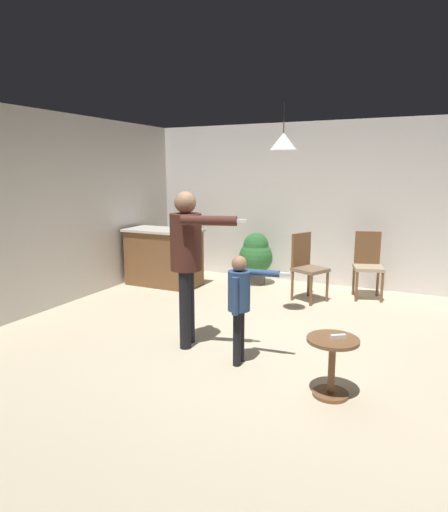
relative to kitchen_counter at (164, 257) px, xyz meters
name	(u,v)px	position (x,y,z in m)	size (l,w,h in m)	color
ground	(258,350)	(2.45, -1.94, -0.48)	(7.68, 7.68, 0.00)	beige
wall_back	(329,205)	(2.45, 1.26, 0.87)	(6.40, 0.10, 2.70)	silver
wall_left	(34,213)	(-0.75, -1.94, 0.87)	(0.10, 6.40, 2.70)	silver
kitchen_counter	(164,257)	(0.00, 0.00, 0.00)	(1.26, 0.66, 0.95)	brown
side_table_by_couch	(332,360)	(3.38, -2.60, -0.15)	(0.44, 0.44, 0.52)	brown
person_adult	(187,252)	(1.71, -2.14, 0.57)	(0.87, 0.47, 1.69)	black
person_child	(240,298)	(2.41, -2.34, 0.21)	(0.56, 0.36, 1.10)	black
dining_chair_by_counter	(368,262)	(3.20, 0.68, 0.07)	(0.52, 0.52, 1.00)	brown
dining_chair_near_wall	(307,264)	(2.41, 0.15, 0.07)	(0.56, 0.56, 1.00)	brown
potted_plant_corner	(256,256)	(1.37, 0.73, 0.01)	(0.57, 0.57, 0.88)	#4C4742
spare_remote_on_table	(338,337)	(3.42, -2.59, 0.06)	(0.04, 0.13, 0.04)	white
ceiling_light_pendant	(283,141)	(2.36, -0.93, 1.77)	(0.32, 0.32, 0.55)	silver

